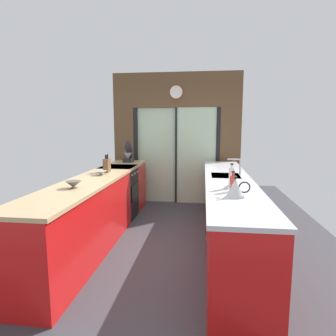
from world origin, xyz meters
TOP-DOWN VIEW (x-y plane):
  - ground_plane at (0.00, 0.60)m, footprint 5.04×7.60m
  - back_wall_unit at (0.00, 2.40)m, footprint 2.64×0.12m
  - left_counter_run at (-0.91, 0.13)m, footprint 0.62×3.80m
  - right_counter_run at (0.91, 0.30)m, footprint 0.62×3.80m
  - sink_faucet at (1.06, 0.55)m, footprint 0.19×0.02m
  - oven_range at (-0.91, 1.25)m, footprint 0.60×0.60m
  - mixing_bowl_near at (-0.89, -0.54)m, footprint 0.18×0.18m
  - mixing_bowl_far at (-0.89, 0.35)m, footprint 0.18×0.18m
  - knife_block at (-0.89, 0.61)m, footprint 0.08×0.14m
  - stand_mixer at (-0.89, 1.88)m, footprint 0.17×0.27m
  - kettle at (0.89, -0.72)m, footprint 0.27×0.19m
  - soap_bottle_near at (0.89, -0.49)m, footprint 0.07×0.07m
  - soap_bottle_far at (0.89, -0.32)m, footprint 0.07×0.07m

SIDE VIEW (x-z plane):
  - ground_plane at x=0.00m, z-range -0.02..0.00m
  - oven_range at x=-0.91m, z-range 0.00..0.92m
  - right_counter_run at x=0.91m, z-range 0.00..0.92m
  - left_counter_run at x=-0.91m, z-range 0.01..0.93m
  - mixing_bowl_far at x=-0.89m, z-range 0.92..0.98m
  - mixing_bowl_near at x=-0.89m, z-range 0.92..1.01m
  - kettle at x=0.89m, z-range 0.91..1.12m
  - soap_bottle_near at x=0.89m, z-range 0.90..1.12m
  - knife_block at x=-0.89m, z-range 0.89..1.17m
  - soap_bottle_far at x=0.89m, z-range 0.90..1.19m
  - stand_mixer at x=-0.89m, z-range 0.87..1.29m
  - sink_faucet at x=1.06m, z-range 0.96..1.20m
  - back_wall_unit at x=0.00m, z-range 0.17..2.87m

